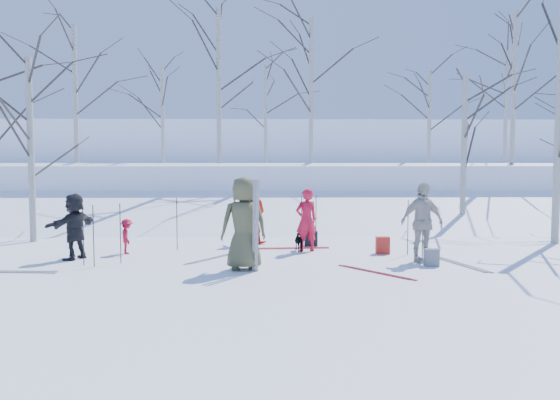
{
  "coord_description": "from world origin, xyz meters",
  "views": [
    {
      "loc": [
        -0.3,
        -12.19,
        2.26
      ],
      "look_at": [
        0.0,
        1.5,
        1.3
      ],
      "focal_mm": 35.0,
      "sensor_mm": 36.0,
      "label": 1
    }
  ],
  "objects_px": {
    "skier_redor_behind": "(252,214)",
    "backpack_red": "(383,245)",
    "skier_olive_center": "(244,223)",
    "skier_cream_east": "(422,222)",
    "backpack_dark": "(311,238)",
    "dog": "(300,241)",
    "backpack_grey": "(432,257)",
    "skier_red_north": "(306,220)",
    "skier_red_seated": "(127,236)",
    "skier_grey_west": "(75,226)"
  },
  "relations": [
    {
      "from": "dog",
      "to": "backpack_red",
      "type": "xyz_separation_m",
      "value": [
        2.0,
        -0.48,
        -0.03
      ]
    },
    {
      "from": "backpack_grey",
      "to": "backpack_dark",
      "type": "distance_m",
      "value": 3.78
    },
    {
      "from": "skier_olive_center",
      "to": "skier_redor_behind",
      "type": "bearing_deg",
      "value": -100.58
    },
    {
      "from": "skier_redor_behind",
      "to": "skier_cream_east",
      "type": "bearing_deg",
      "value": 165.0
    },
    {
      "from": "dog",
      "to": "skier_olive_center",
      "type": "bearing_deg",
      "value": 47.54
    },
    {
      "from": "skier_olive_center",
      "to": "skier_red_north",
      "type": "bearing_deg",
      "value": -131.87
    },
    {
      "from": "skier_red_north",
      "to": "skier_red_seated",
      "type": "height_order",
      "value": "skier_red_north"
    },
    {
      "from": "skier_olive_center",
      "to": "backpack_dark",
      "type": "distance_m",
      "value": 3.71
    },
    {
      "from": "backpack_grey",
      "to": "dog",
      "type": "bearing_deg",
      "value": 142.48
    },
    {
      "from": "skier_cream_east",
      "to": "backpack_red",
      "type": "distance_m",
      "value": 1.44
    },
    {
      "from": "skier_cream_east",
      "to": "skier_olive_center",
      "type": "bearing_deg",
      "value": 174.76
    },
    {
      "from": "dog",
      "to": "backpack_grey",
      "type": "height_order",
      "value": "dog"
    },
    {
      "from": "skier_olive_center",
      "to": "skier_grey_west",
      "type": "height_order",
      "value": "skier_olive_center"
    },
    {
      "from": "backpack_grey",
      "to": "backpack_dark",
      "type": "height_order",
      "value": "backpack_dark"
    },
    {
      "from": "skier_red_north",
      "to": "dog",
      "type": "distance_m",
      "value": 0.57
    },
    {
      "from": "skier_grey_west",
      "to": "dog",
      "type": "xyz_separation_m",
      "value": [
        5.31,
        1.06,
        -0.53
      ]
    },
    {
      "from": "skier_olive_center",
      "to": "backpack_red",
      "type": "relative_size",
      "value": 4.65
    },
    {
      "from": "skier_grey_west",
      "to": "backpack_grey",
      "type": "height_order",
      "value": "skier_grey_west"
    },
    {
      "from": "skier_redor_behind",
      "to": "backpack_red",
      "type": "xyz_separation_m",
      "value": [
        3.26,
        -1.8,
        -0.62
      ]
    },
    {
      "from": "skier_redor_behind",
      "to": "backpack_dark",
      "type": "distance_m",
      "value": 1.78
    },
    {
      "from": "skier_cream_east",
      "to": "backpack_dark",
      "type": "xyz_separation_m",
      "value": [
        -2.32,
        2.39,
        -0.7
      ]
    },
    {
      "from": "skier_red_seated",
      "to": "backpack_grey",
      "type": "bearing_deg",
      "value": -122.63
    },
    {
      "from": "skier_olive_center",
      "to": "backpack_grey",
      "type": "bearing_deg",
      "value": 174.64
    },
    {
      "from": "skier_grey_west",
      "to": "skier_cream_east",
      "type": "bearing_deg",
      "value": 111.88
    },
    {
      "from": "skier_olive_center",
      "to": "skier_cream_east",
      "type": "relative_size",
      "value": 1.09
    },
    {
      "from": "skier_redor_behind",
      "to": "dog",
      "type": "bearing_deg",
      "value": 154.99
    },
    {
      "from": "skier_redor_behind",
      "to": "skier_red_seated",
      "type": "xyz_separation_m",
      "value": [
        -3.03,
        -1.66,
        -0.4
      ]
    },
    {
      "from": "skier_grey_west",
      "to": "backpack_grey",
      "type": "xyz_separation_m",
      "value": [
        8.03,
        -1.03,
        -0.58
      ]
    },
    {
      "from": "skier_cream_east",
      "to": "backpack_grey",
      "type": "height_order",
      "value": "skier_cream_east"
    },
    {
      "from": "skier_red_seated",
      "to": "skier_olive_center",
      "type": "bearing_deg",
      "value": -143.26
    },
    {
      "from": "skier_olive_center",
      "to": "skier_redor_behind",
      "type": "xyz_separation_m",
      "value": [
        0.07,
        3.71,
        -0.15
      ]
    },
    {
      "from": "backpack_dark",
      "to": "skier_cream_east",
      "type": "bearing_deg",
      "value": -45.8
    },
    {
      "from": "skier_cream_east",
      "to": "backpack_dark",
      "type": "distance_m",
      "value": 3.4
    },
    {
      "from": "dog",
      "to": "backpack_dark",
      "type": "bearing_deg",
      "value": -125.06
    },
    {
      "from": "dog",
      "to": "skier_cream_east",
      "type": "bearing_deg",
      "value": 136.37
    },
    {
      "from": "skier_red_north",
      "to": "skier_red_seated",
      "type": "bearing_deg",
      "value": -16.66
    },
    {
      "from": "backpack_dark",
      "to": "skier_olive_center",
      "type": "bearing_deg",
      "value": -117.31
    },
    {
      "from": "skier_red_seated",
      "to": "backpack_grey",
      "type": "xyz_separation_m",
      "value": [
        7.01,
        -1.75,
        -0.24
      ]
    },
    {
      "from": "skier_grey_west",
      "to": "dog",
      "type": "bearing_deg",
      "value": 126.72
    },
    {
      "from": "skier_redor_behind",
      "to": "backpack_dark",
      "type": "xyz_separation_m",
      "value": [
        1.6,
        -0.49,
        -0.63
      ]
    },
    {
      "from": "skier_grey_west",
      "to": "backpack_dark",
      "type": "bearing_deg",
      "value": 134.0
    },
    {
      "from": "backpack_red",
      "to": "backpack_dark",
      "type": "height_order",
      "value": "backpack_red"
    },
    {
      "from": "skier_red_seated",
      "to": "skier_grey_west",
      "type": "xyz_separation_m",
      "value": [
        -1.01,
        -0.72,
        0.34
      ]
    },
    {
      "from": "backpack_grey",
      "to": "backpack_dark",
      "type": "relative_size",
      "value": 0.95
    },
    {
      "from": "skier_cream_east",
      "to": "backpack_red",
      "type": "xyz_separation_m",
      "value": [
        -0.66,
        1.08,
        -0.69
      ]
    },
    {
      "from": "skier_olive_center",
      "to": "backpack_red",
      "type": "bearing_deg",
      "value": -159.71
    },
    {
      "from": "skier_redor_behind",
      "to": "skier_red_seated",
      "type": "distance_m",
      "value": 3.48
    },
    {
      "from": "backpack_dark",
      "to": "backpack_grey",
      "type": "bearing_deg",
      "value": -50.77
    },
    {
      "from": "backpack_red",
      "to": "backpack_grey",
      "type": "height_order",
      "value": "backpack_red"
    },
    {
      "from": "backpack_red",
      "to": "backpack_dark",
      "type": "relative_size",
      "value": 1.05
    }
  ]
}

